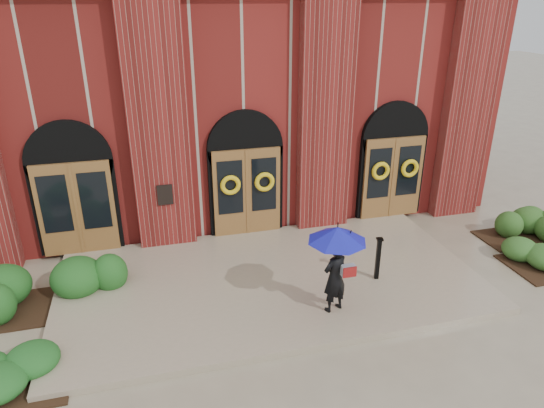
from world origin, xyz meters
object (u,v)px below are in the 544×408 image
object	(u,v)px
metal_post	(378,258)
hedge_wall_right	(533,225)
hedge_wall_left	(40,291)
man_with_umbrella	(336,253)

from	to	relation	value
metal_post	hedge_wall_right	size ratio (longest dim) A/B	0.38
hedge_wall_left	metal_post	bearing A→B (deg)	-7.72
man_with_umbrella	metal_post	size ratio (longest dim) A/B	1.84
metal_post	hedge_wall_left	world-z (taller)	metal_post
man_with_umbrella	metal_post	xyz separation A→B (m)	(1.48, 0.92, -0.83)
man_with_umbrella	metal_post	distance (m)	1.93
man_with_umbrella	hedge_wall_right	bearing A→B (deg)	178.34
man_with_umbrella	hedge_wall_right	distance (m)	7.40
man_with_umbrella	hedge_wall_left	xyz separation A→B (m)	(-6.19, 1.96, -1.11)
hedge_wall_right	man_with_umbrella	bearing A→B (deg)	-163.40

